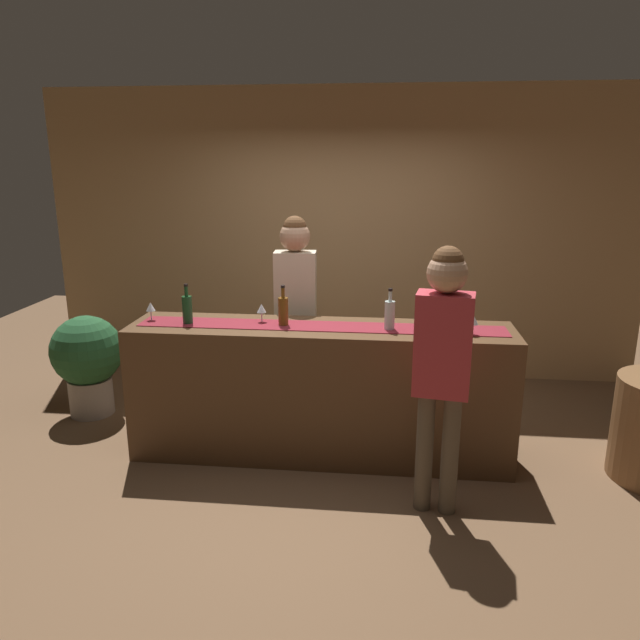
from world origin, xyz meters
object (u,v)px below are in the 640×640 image
wine_glass_near_customer (473,321)px  wine_glass_far_end (151,307)px  wine_bottle_clear (390,314)px  wine_bottle_amber (283,311)px  wine_glass_mid_counter (262,309)px  customer_sipping (443,353)px  bartender (296,297)px  potted_plant_tall (87,358)px  wine_bottle_green (187,309)px

wine_glass_near_customer → wine_glass_far_end: size_ratio=1.00×
wine_bottle_clear → wine_bottle_amber: same height
wine_glass_near_customer → wine_glass_mid_counter: (-1.53, 0.17, 0.00)m
customer_sipping → bartender: bearing=140.0°
wine_glass_near_customer → wine_glass_far_end: (-2.37, 0.13, 0.00)m
bartender → wine_bottle_clear: bearing=138.3°
wine_glass_mid_counter → potted_plant_tall: wine_glass_mid_counter is taller
customer_sipping → potted_plant_tall: (-2.93, 1.21, -0.55)m
potted_plant_tall → wine_glass_mid_counter: bearing=-15.4°
wine_bottle_amber → wine_bottle_green: bearing=-177.5°
wine_glass_far_end → bartender: bearing=28.7°
customer_sipping → potted_plant_tall: 3.22m
wine_glass_mid_counter → potted_plant_tall: bearing=164.6°
wine_bottle_amber → wine_glass_near_customer: bearing=-4.6°
wine_bottle_amber → customer_sipping: 1.30m
wine_bottle_green → wine_bottle_amber: size_ratio=1.00×
wine_glass_far_end → wine_bottle_amber: bearing=-1.0°
wine_bottle_clear → customer_sipping: bearing=-64.1°
wine_glass_far_end → wine_bottle_green: bearing=-9.2°
wine_bottle_green → wine_glass_mid_counter: bearing=9.7°
wine_bottle_green → customer_sipping: size_ratio=0.18×
wine_glass_near_customer → potted_plant_tall: wine_glass_near_customer is taller
wine_bottle_green → wine_bottle_clear: (1.49, 0.00, 0.00)m
wine_bottle_green → wine_glass_far_end: size_ratio=2.10×
wine_bottle_green → customer_sipping: customer_sipping is taller
wine_bottle_clear → wine_glass_mid_counter: bearing=174.5°
wine_glass_mid_counter → customer_sipping: bearing=-30.6°
potted_plant_tall → customer_sipping: bearing=-22.4°
wine_bottle_amber → customer_sipping: bearing=-32.2°
bartender → customer_sipping: bartender is taller
wine_glass_near_customer → customer_sipping: size_ratio=0.08×
wine_bottle_clear → bartender: bearing=141.8°
wine_bottle_clear → wine_glass_mid_counter: (-0.95, 0.09, -0.01)m
wine_bottle_green → wine_glass_far_end: 0.31m
potted_plant_tall → wine_bottle_amber: bearing=-15.8°
wine_bottle_green → wine_bottle_clear: 1.49m
wine_bottle_clear → wine_glass_mid_counter: size_ratio=2.10×
wine_bottle_clear → wine_glass_near_customer: 0.58m
wine_glass_near_customer → potted_plant_tall: size_ratio=0.16×
wine_bottle_amber → customer_sipping: customer_sipping is taller
wine_bottle_clear → customer_sipping: customer_sipping is taller
wine_bottle_green → wine_glass_mid_counter: (0.54, 0.09, -0.01)m
wine_glass_far_end → customer_sipping: customer_sipping is taller
wine_glass_mid_counter → wine_glass_far_end: bearing=-177.0°
potted_plant_tall → bartender: bearing=1.8°
wine_bottle_amber → wine_glass_near_customer: wine_bottle_amber is taller
wine_bottle_green → bartender: 0.94m
wine_glass_mid_counter → wine_glass_far_end: (-0.84, -0.04, 0.00)m
wine_glass_mid_counter → wine_bottle_clear: bearing=-5.5°
wine_glass_near_customer → customer_sipping: (-0.26, -0.58, -0.05)m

